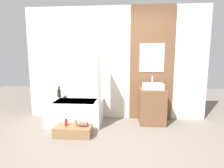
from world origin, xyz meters
TOP-DOWN VIEW (x-y plane):
  - ground_plane at (0.00, 0.00)m, footprint 12.00×12.00m
  - wall_tiled_back at (0.00, 1.58)m, footprint 4.20×0.06m
  - wall_wood_accent at (0.84, 1.53)m, footprint 0.98×0.04m
  - bathtub at (-0.85, 1.14)m, footprint 1.15×0.78m
  - glass_shower_screen at (-0.30, 1.02)m, footprint 0.01×0.49m
  - wooden_step_bench at (-0.71, 0.49)m, footprint 0.68×0.35m
  - vanity_cabinet at (0.84, 1.26)m, footprint 0.55×0.51m
  - sink at (0.84, 1.26)m, footprint 0.44×0.30m
  - vase_tall_dark at (-1.33, 1.44)m, footprint 0.08×0.08m
  - vase_round_light at (-1.19, 1.41)m, footprint 0.13×0.13m
  - bottle_soap_primary at (-0.84, 0.49)m, footprint 0.05×0.05m
  - bottle_soap_secondary at (-0.66, 0.49)m, footprint 0.04×0.04m
  - towel_roll at (-0.52, 0.49)m, footprint 0.16×0.09m

SIDE VIEW (x-z plane):
  - ground_plane at x=0.00m, z-range 0.00..0.00m
  - wooden_step_bench at x=-0.71m, z-range 0.00..0.19m
  - towel_roll at x=-0.52m, z-range 0.19..0.28m
  - bottle_soap_secondary at x=-0.66m, z-range 0.18..0.29m
  - bottle_soap_primary at x=-0.84m, z-range 0.18..0.31m
  - bathtub at x=-0.85m, z-range 0.00..0.50m
  - vanity_cabinet at x=0.84m, z-range 0.00..0.77m
  - vase_round_light at x=-1.19m, z-range 0.50..0.63m
  - vase_tall_dark at x=-1.33m, z-range 0.48..0.74m
  - sink at x=0.84m, z-range 0.70..0.97m
  - glass_shower_screen at x=-0.30m, z-range 0.50..1.47m
  - wall_tiled_back at x=0.00m, z-range 0.00..2.60m
  - wall_wood_accent at x=0.84m, z-range 0.01..2.61m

